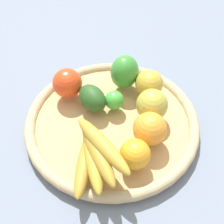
{
  "coord_description": "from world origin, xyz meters",
  "views": [
    {
      "loc": [
        0.38,
        -0.28,
        0.6
      ],
      "look_at": [
        0.0,
        0.0,
        0.06
      ],
      "focal_mm": 46.6,
      "sensor_mm": 36.0,
      "label": 1
    }
  ],
  "objects_px": {
    "apple_0": "(67,83)",
    "banana_bunch": "(94,154)",
    "lime_0": "(114,100)",
    "bell_pepper": "(125,72)",
    "orange_1": "(135,154)",
    "apple_2": "(149,84)",
    "apple_1": "(152,105)",
    "orange_0": "(150,129)",
    "avocado": "(92,98)"
  },
  "relations": [
    {
      "from": "lime_0",
      "to": "apple_0",
      "type": "distance_m",
      "value": 0.13
    },
    {
      "from": "avocado",
      "to": "orange_1",
      "type": "bearing_deg",
      "value": -6.16
    },
    {
      "from": "apple_2",
      "to": "lime_0",
      "type": "bearing_deg",
      "value": -98.69
    },
    {
      "from": "bell_pepper",
      "to": "avocado",
      "type": "bearing_deg",
      "value": -23.57
    },
    {
      "from": "orange_0",
      "to": "apple_0",
      "type": "height_order",
      "value": "same"
    },
    {
      "from": "lime_0",
      "to": "apple_1",
      "type": "relative_size",
      "value": 0.63
    },
    {
      "from": "orange_0",
      "to": "apple_1",
      "type": "bearing_deg",
      "value": 134.97
    },
    {
      "from": "apple_2",
      "to": "apple_0",
      "type": "distance_m",
      "value": 0.21
    },
    {
      "from": "lime_0",
      "to": "orange_0",
      "type": "height_order",
      "value": "orange_0"
    },
    {
      "from": "banana_bunch",
      "to": "apple_1",
      "type": "xyz_separation_m",
      "value": [
        -0.03,
        0.19,
        0.0
      ]
    },
    {
      "from": "lime_0",
      "to": "apple_0",
      "type": "relative_size",
      "value": 0.63
    },
    {
      "from": "apple_1",
      "to": "orange_1",
      "type": "bearing_deg",
      "value": -55.49
    },
    {
      "from": "orange_0",
      "to": "bell_pepper",
      "type": "bearing_deg",
      "value": 159.35
    },
    {
      "from": "orange_0",
      "to": "apple_0",
      "type": "xyz_separation_m",
      "value": [
        -0.24,
        -0.07,
        -0.0
      ]
    },
    {
      "from": "apple_2",
      "to": "banana_bunch",
      "type": "relative_size",
      "value": 0.4
    },
    {
      "from": "apple_0",
      "to": "banana_bunch",
      "type": "bearing_deg",
      "value": -16.32
    },
    {
      "from": "avocado",
      "to": "apple_0",
      "type": "relative_size",
      "value": 1.12
    },
    {
      "from": "orange_0",
      "to": "avocado",
      "type": "height_order",
      "value": "orange_0"
    },
    {
      "from": "bell_pepper",
      "to": "apple_0",
      "type": "relative_size",
      "value": 1.2
    },
    {
      "from": "apple_0",
      "to": "apple_1",
      "type": "xyz_separation_m",
      "value": [
        0.19,
        0.13,
        0.0
      ]
    },
    {
      "from": "apple_1",
      "to": "avocado",
      "type": "bearing_deg",
      "value": -138.75
    },
    {
      "from": "lime_0",
      "to": "bell_pepper",
      "type": "height_order",
      "value": "bell_pepper"
    },
    {
      "from": "apple_2",
      "to": "banana_bunch",
      "type": "bearing_deg",
      "value": -68.02
    },
    {
      "from": "lime_0",
      "to": "banana_bunch",
      "type": "height_order",
      "value": "banana_bunch"
    },
    {
      "from": "lime_0",
      "to": "bell_pepper",
      "type": "xyz_separation_m",
      "value": [
        -0.05,
        0.07,
        0.02
      ]
    },
    {
      "from": "banana_bunch",
      "to": "apple_1",
      "type": "relative_size",
      "value": 2.31
    },
    {
      "from": "apple_2",
      "to": "orange_1",
      "type": "xyz_separation_m",
      "value": [
        0.15,
        -0.17,
        -0.0
      ]
    },
    {
      "from": "apple_2",
      "to": "banana_bunch",
      "type": "xyz_separation_m",
      "value": [
        0.1,
        -0.24,
        0.0
      ]
    },
    {
      "from": "avocado",
      "to": "bell_pepper",
      "type": "distance_m",
      "value": 0.12
    },
    {
      "from": "orange_0",
      "to": "avocado",
      "type": "bearing_deg",
      "value": -164.44
    },
    {
      "from": "banana_bunch",
      "to": "orange_1",
      "type": "bearing_deg",
      "value": 55.39
    },
    {
      "from": "banana_bunch",
      "to": "avocado",
      "type": "bearing_deg",
      "value": 147.72
    },
    {
      "from": "apple_2",
      "to": "orange_0",
      "type": "distance_m",
      "value": 0.15
    },
    {
      "from": "lime_0",
      "to": "orange_0",
      "type": "relative_size",
      "value": 0.63
    },
    {
      "from": "bell_pepper",
      "to": "apple_0",
      "type": "height_order",
      "value": "bell_pepper"
    },
    {
      "from": "banana_bunch",
      "to": "bell_pepper",
      "type": "xyz_separation_m",
      "value": [
        -0.16,
        0.21,
        0.01
      ]
    },
    {
      "from": "bell_pepper",
      "to": "orange_1",
      "type": "bearing_deg",
      "value": 26.21
    },
    {
      "from": "apple_0",
      "to": "apple_1",
      "type": "bearing_deg",
      "value": 33.97
    },
    {
      "from": "orange_1",
      "to": "bell_pepper",
      "type": "distance_m",
      "value": 0.25
    },
    {
      "from": "apple_2",
      "to": "apple_0",
      "type": "relative_size",
      "value": 0.94
    },
    {
      "from": "orange_0",
      "to": "banana_bunch",
      "type": "bearing_deg",
      "value": -97.97
    },
    {
      "from": "avocado",
      "to": "apple_1",
      "type": "height_order",
      "value": "apple_1"
    },
    {
      "from": "orange_1",
      "to": "apple_0",
      "type": "height_order",
      "value": "apple_0"
    },
    {
      "from": "orange_1",
      "to": "lime_0",
      "type": "height_order",
      "value": "orange_1"
    },
    {
      "from": "lime_0",
      "to": "apple_1",
      "type": "height_order",
      "value": "apple_1"
    },
    {
      "from": "orange_1",
      "to": "avocado",
      "type": "xyz_separation_m",
      "value": [
        -0.2,
        0.02,
        -0.0
      ]
    },
    {
      "from": "banana_bunch",
      "to": "apple_0",
      "type": "xyz_separation_m",
      "value": [
        -0.22,
        0.07,
        -0.0
      ]
    },
    {
      "from": "apple_2",
      "to": "bell_pepper",
      "type": "distance_m",
      "value": 0.07
    },
    {
      "from": "avocado",
      "to": "apple_1",
      "type": "distance_m",
      "value": 0.15
    },
    {
      "from": "orange_0",
      "to": "avocado",
      "type": "distance_m",
      "value": 0.17
    }
  ]
}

